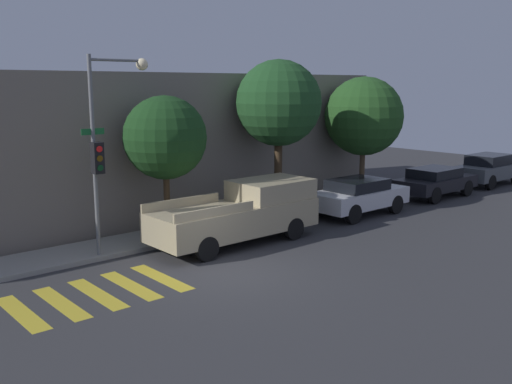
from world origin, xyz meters
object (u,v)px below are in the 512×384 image
tree_midblock (279,104)px  tree_far_end (364,116)px  sedan_middle (435,181)px  sedan_near_corner (358,195)px  tree_near_corner (165,138)px  traffic_light_pole (106,134)px  pickup_truck (243,212)px  sedan_far_end (489,169)px

tree_midblock → tree_far_end: bearing=0.0°
sedan_middle → tree_far_end: bearing=145.3°
sedan_middle → tree_far_end: (-2.85, 1.98, 2.97)m
sedan_near_corner → tree_midblock: size_ratio=0.70×
tree_near_corner → tree_midblock: size_ratio=0.79×
traffic_light_pole → sedan_middle: (15.53, -1.27, -2.96)m
sedan_middle → tree_near_corner: (-13.12, 1.98, 2.64)m
tree_far_end → pickup_truck: bearing=-167.1°
tree_midblock → tree_near_corner: bearing=180.0°
pickup_truck → sedan_far_end: (16.52, 0.00, -0.15)m
sedan_far_end → tree_midblock: tree_midblock is taller
tree_midblock → tree_far_end: size_ratio=1.11×
sedan_near_corner → tree_far_end: (2.66, 1.98, 2.93)m
sedan_middle → tree_near_corner: bearing=171.4°
sedan_near_corner → tree_far_end: 4.42m
sedan_near_corner → sedan_far_end: (10.56, 0.00, 0.05)m
tree_midblock → traffic_light_pole: bearing=-174.6°
sedan_far_end → tree_far_end: size_ratio=0.80×
sedan_near_corner → tree_near_corner: size_ratio=0.89×
tree_midblock → tree_far_end: (5.18, 0.00, -0.67)m
sedan_far_end → tree_near_corner: bearing=173.8°
traffic_light_pole → tree_midblock: tree_midblock is taller
sedan_near_corner → tree_far_end: bearing=36.6°
sedan_middle → tree_near_corner: tree_near_corner is taller
sedan_middle → tree_near_corner: 13.53m
traffic_light_pole → tree_near_corner: 2.53m
tree_near_corner → tree_midblock: 5.18m
tree_far_end → sedan_far_end: bearing=-14.1°
sedan_near_corner → tree_midblock: 4.81m
traffic_light_pole → tree_near_corner: size_ratio=1.25×
traffic_light_pole → tree_far_end: 12.69m
pickup_truck → sedan_near_corner: bearing=0.0°
sedan_near_corner → sedan_far_end: sedan_far_end is taller
tree_midblock → sedan_middle: bearing=-13.8°
sedan_far_end → sedan_near_corner: bearing=-180.0°
sedan_near_corner → sedan_middle: 5.52m
sedan_near_corner → traffic_light_pole: bearing=172.8°
pickup_truck → tree_near_corner: bearing=129.7°
sedan_far_end → traffic_light_pole: bearing=176.5°
pickup_truck → sedan_far_end: 16.52m
tree_near_corner → tree_far_end: bearing=0.0°
sedan_near_corner → tree_midblock: tree_midblock is taller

